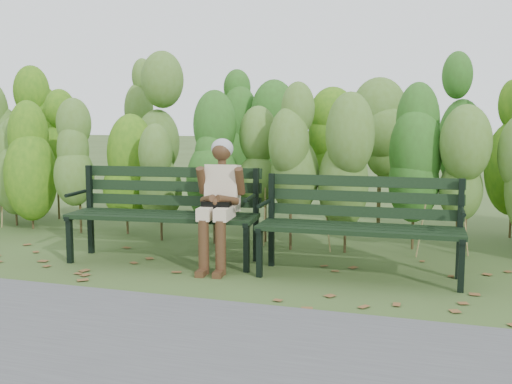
% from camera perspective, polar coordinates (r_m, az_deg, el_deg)
% --- Properties ---
extents(ground, '(80.00, 80.00, 0.00)m').
position_cam_1_polar(ground, '(5.86, -1.06, -7.70)').
color(ground, '#394B21').
extents(footpath, '(60.00, 2.50, 0.01)m').
position_cam_1_polar(footpath, '(3.95, -11.82, -15.26)').
color(footpath, '#474749').
rests_on(footpath, ground).
extents(hedge_band, '(11.04, 1.67, 2.42)m').
position_cam_1_polar(hedge_band, '(7.46, 3.57, 5.25)').
color(hedge_band, '#47381E').
rests_on(hedge_band, ground).
extents(leaf_litter, '(5.93, 2.03, 0.01)m').
position_cam_1_polar(leaf_litter, '(5.76, -4.52, -7.96)').
color(leaf_litter, brown).
rests_on(leaf_litter, ground).
extents(bench_left, '(2.02, 0.85, 0.98)m').
position_cam_1_polar(bench_left, '(6.35, -8.54, -1.32)').
color(bench_left, black).
rests_on(bench_left, ground).
extents(bench_right, '(1.91, 0.68, 0.94)m').
position_cam_1_polar(bench_right, '(5.74, 9.92, -2.45)').
color(bench_right, black).
rests_on(bench_right, ground).
extents(seated_woman, '(0.50, 0.73, 1.29)m').
position_cam_1_polar(seated_woman, '(5.95, -3.51, -0.18)').
color(seated_woman, beige).
rests_on(seated_woman, ground).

